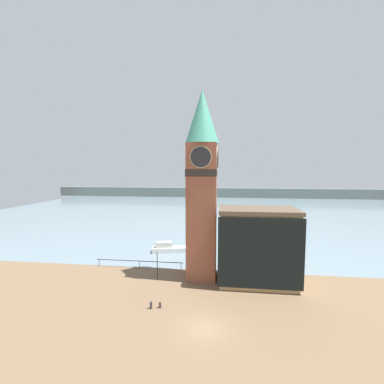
# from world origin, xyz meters

# --- Properties ---
(ground_plane) EXTENTS (160.00, 160.00, 0.00)m
(ground_plane) POSITION_xyz_m (0.00, 0.00, 0.00)
(ground_plane) COLOR brown
(water) EXTENTS (160.00, 120.00, 0.00)m
(water) POSITION_xyz_m (0.00, 73.86, -0.00)
(water) COLOR gray
(water) RESTS_ON ground_plane
(far_shoreline) EXTENTS (180.00, 3.00, 5.00)m
(far_shoreline) POSITION_xyz_m (0.00, 113.86, 2.50)
(far_shoreline) COLOR slate
(far_shoreline) RESTS_ON water
(pier_railing) EXTENTS (13.43, 0.08, 1.09)m
(pier_railing) POSITION_xyz_m (-10.89, 13.61, 0.97)
(pier_railing) COLOR #232328
(pier_railing) RESTS_ON ground_plane
(clock_tower) EXTENTS (4.48, 4.48, 25.23)m
(clock_tower) POSITION_xyz_m (-1.22, 11.29, 13.42)
(clock_tower) COLOR brown
(clock_tower) RESTS_ON ground_plane
(pier_building) EXTENTS (10.15, 6.25, 9.90)m
(pier_building) POSITION_xyz_m (6.11, 10.54, 4.97)
(pier_building) COLOR tan
(pier_building) RESTS_ON ground_plane
(boat_near) EXTENTS (6.72, 3.09, 1.90)m
(boat_near) POSITION_xyz_m (-7.98, 21.48, 0.69)
(boat_near) COLOR silver
(boat_near) RESTS_ON water
(mooring_bollard_near) EXTENTS (0.26, 0.26, 0.67)m
(mooring_bollard_near) POSITION_xyz_m (-5.03, 2.95, 0.36)
(mooring_bollard_near) COLOR #2D2D33
(mooring_bollard_near) RESTS_ON ground_plane
(mooring_bollard_far) EXTENTS (0.26, 0.26, 0.83)m
(mooring_bollard_far) POSITION_xyz_m (-5.97, 2.67, 0.45)
(mooring_bollard_far) COLOR #2D2D33
(mooring_bollard_far) RESTS_ON ground_plane
(lamp_post) EXTENTS (0.32, 0.32, 3.93)m
(lamp_post) POSITION_xyz_m (-7.11, 9.82, 2.75)
(lamp_post) COLOR black
(lamp_post) RESTS_ON ground_plane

